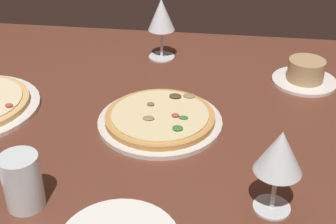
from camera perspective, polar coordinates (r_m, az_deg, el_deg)
dining_table at (r=103.52cm, az=0.95°, el=-2.49°), size 150.00×110.00×4.00cm
pizza_main at (r=102.49cm, az=-0.94°, el=-0.74°), size 27.56×27.56×3.35cm
ramekin_on_saucer at (r=123.89cm, az=16.55°, el=4.56°), size 16.42×16.42×6.25cm
wine_glass_far at (r=76.15cm, az=13.57°, el=-5.12°), size 7.95×7.95×15.77cm
wine_glass_near at (r=129.34cm, az=-0.82°, el=11.61°), size 7.46×7.46×17.18cm
water_glass at (r=82.68cm, az=-17.43°, el=-8.37°), size 6.60×6.60×10.15cm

